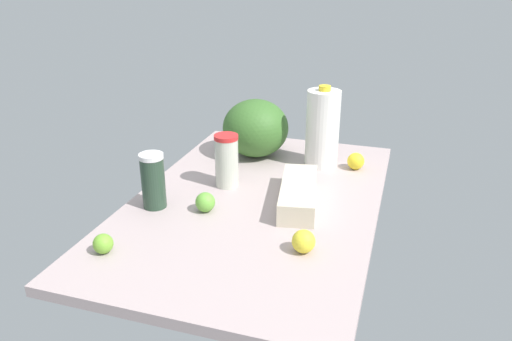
{
  "coord_description": "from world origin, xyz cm",
  "views": [
    {
      "loc": [
        135.78,
        42.98,
        73.71
      ],
      "look_at": [
        0.0,
        0.0,
        13.0
      ],
      "focal_mm": 35.0,
      "sensor_mm": 36.0,
      "label": 1
    }
  ],
  "objects_px": {
    "shaker_bottle": "(153,181)",
    "watermelon": "(256,128)",
    "tumbler_cup": "(227,161)",
    "lime_beside_bowl": "(205,202)",
    "lemon_far_back": "(356,161)",
    "lemon_near_front": "(304,241)",
    "milk_jug": "(323,128)",
    "lime_loose": "(103,244)",
    "egg_carton": "(298,194)"
  },
  "relations": [
    {
      "from": "tumbler_cup",
      "to": "watermelon",
      "type": "bearing_deg",
      "value": 178.96
    },
    {
      "from": "lime_beside_bowl",
      "to": "lemon_far_back",
      "type": "relative_size",
      "value": 0.98
    },
    {
      "from": "tumbler_cup",
      "to": "lime_loose",
      "type": "xyz_separation_m",
      "value": [
        0.49,
        -0.16,
        -0.06
      ]
    },
    {
      "from": "lime_loose",
      "to": "lemon_near_front",
      "type": "distance_m",
      "value": 0.52
    },
    {
      "from": "egg_carton",
      "to": "lime_beside_bowl",
      "type": "relative_size",
      "value": 5.29
    },
    {
      "from": "lemon_near_front",
      "to": "lemon_far_back",
      "type": "height_order",
      "value": "same"
    },
    {
      "from": "shaker_bottle",
      "to": "lime_loose",
      "type": "bearing_deg",
      "value": -0.2
    },
    {
      "from": "watermelon",
      "to": "tumbler_cup",
      "type": "relative_size",
      "value": 1.4
    },
    {
      "from": "lime_beside_bowl",
      "to": "shaker_bottle",
      "type": "bearing_deg",
      "value": -83.85
    },
    {
      "from": "milk_jug",
      "to": "tumbler_cup",
      "type": "distance_m",
      "value": 0.39
    },
    {
      "from": "watermelon",
      "to": "tumbler_cup",
      "type": "height_order",
      "value": "watermelon"
    },
    {
      "from": "milk_jug",
      "to": "lime_beside_bowl",
      "type": "height_order",
      "value": "milk_jug"
    },
    {
      "from": "egg_carton",
      "to": "lemon_near_front",
      "type": "distance_m",
      "value": 0.28
    },
    {
      "from": "tumbler_cup",
      "to": "lemon_near_front",
      "type": "bearing_deg",
      "value": 45.63
    },
    {
      "from": "milk_jug",
      "to": "tumbler_cup",
      "type": "height_order",
      "value": "milk_jug"
    },
    {
      "from": "watermelon",
      "to": "lemon_far_back",
      "type": "xyz_separation_m",
      "value": [
        0.03,
        0.39,
        -0.08
      ]
    },
    {
      "from": "lime_beside_bowl",
      "to": "lemon_far_back",
      "type": "bearing_deg",
      "value": 140.16
    },
    {
      "from": "watermelon",
      "to": "lemon_far_back",
      "type": "relative_size",
      "value": 4.08
    },
    {
      "from": "watermelon",
      "to": "milk_jug",
      "type": "relative_size",
      "value": 0.84
    },
    {
      "from": "watermelon",
      "to": "lime_beside_bowl",
      "type": "distance_m",
      "value": 0.5
    },
    {
      "from": "lime_loose",
      "to": "lime_beside_bowl",
      "type": "xyz_separation_m",
      "value": [
        -0.29,
        0.16,
        0.0
      ]
    },
    {
      "from": "lime_loose",
      "to": "lemon_near_front",
      "type": "bearing_deg",
      "value": 108.01
    },
    {
      "from": "tumbler_cup",
      "to": "lemon_far_back",
      "type": "relative_size",
      "value": 2.91
    },
    {
      "from": "shaker_bottle",
      "to": "lemon_near_front",
      "type": "relative_size",
      "value": 2.79
    },
    {
      "from": "tumbler_cup",
      "to": "lime_beside_bowl",
      "type": "bearing_deg",
      "value": 0.95
    },
    {
      "from": "watermelon",
      "to": "lime_loose",
      "type": "bearing_deg",
      "value": -11.77
    },
    {
      "from": "watermelon",
      "to": "milk_jug",
      "type": "distance_m",
      "value": 0.26
    },
    {
      "from": "lime_loose",
      "to": "lemon_far_back",
      "type": "height_order",
      "value": "lemon_far_back"
    },
    {
      "from": "shaker_bottle",
      "to": "lemon_far_back",
      "type": "height_order",
      "value": "shaker_bottle"
    },
    {
      "from": "tumbler_cup",
      "to": "lime_beside_bowl",
      "type": "height_order",
      "value": "tumbler_cup"
    },
    {
      "from": "tumbler_cup",
      "to": "milk_jug",
      "type": "bearing_deg",
      "value": 136.3
    },
    {
      "from": "milk_jug",
      "to": "lemon_near_front",
      "type": "xyz_separation_m",
      "value": [
        0.61,
        0.07,
        -0.11
      ]
    },
    {
      "from": "shaker_bottle",
      "to": "milk_jug",
      "type": "height_order",
      "value": "milk_jug"
    },
    {
      "from": "tumbler_cup",
      "to": "lime_loose",
      "type": "bearing_deg",
      "value": -18.0
    },
    {
      "from": "lime_beside_bowl",
      "to": "lime_loose",
      "type": "bearing_deg",
      "value": -28.87
    },
    {
      "from": "shaker_bottle",
      "to": "milk_jug",
      "type": "relative_size",
      "value": 0.58
    },
    {
      "from": "tumbler_cup",
      "to": "lemon_near_front",
      "type": "distance_m",
      "value": 0.47
    },
    {
      "from": "milk_jug",
      "to": "lemon_far_back",
      "type": "relative_size",
      "value": 4.83
    },
    {
      "from": "milk_jug",
      "to": "tumbler_cup",
      "type": "xyz_separation_m",
      "value": [
        0.28,
        -0.27,
        -0.05
      ]
    },
    {
      "from": "watermelon",
      "to": "tumbler_cup",
      "type": "bearing_deg",
      "value": -1.04
    },
    {
      "from": "shaker_bottle",
      "to": "watermelon",
      "type": "xyz_separation_m",
      "value": [
        -0.51,
        0.16,
        0.02
      ]
    },
    {
      "from": "lime_loose",
      "to": "watermelon",
      "type": "bearing_deg",
      "value": 168.23
    },
    {
      "from": "lemon_near_front",
      "to": "lemon_far_back",
      "type": "distance_m",
      "value": 0.61
    },
    {
      "from": "lime_loose",
      "to": "lemon_far_back",
      "type": "xyz_separation_m",
      "value": [
        -0.76,
        0.55,
        0.0
      ]
    },
    {
      "from": "shaker_bottle",
      "to": "lemon_near_front",
      "type": "distance_m",
      "value": 0.51
    },
    {
      "from": "egg_carton",
      "to": "milk_jug",
      "type": "distance_m",
      "value": 0.35
    },
    {
      "from": "egg_carton",
      "to": "lime_beside_bowl",
      "type": "height_order",
      "value": "egg_carton"
    },
    {
      "from": "shaker_bottle",
      "to": "watermelon",
      "type": "distance_m",
      "value": 0.54
    },
    {
      "from": "tumbler_cup",
      "to": "lime_beside_bowl",
      "type": "distance_m",
      "value": 0.2
    },
    {
      "from": "watermelon",
      "to": "lemon_far_back",
      "type": "bearing_deg",
      "value": 86.24
    }
  ]
}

